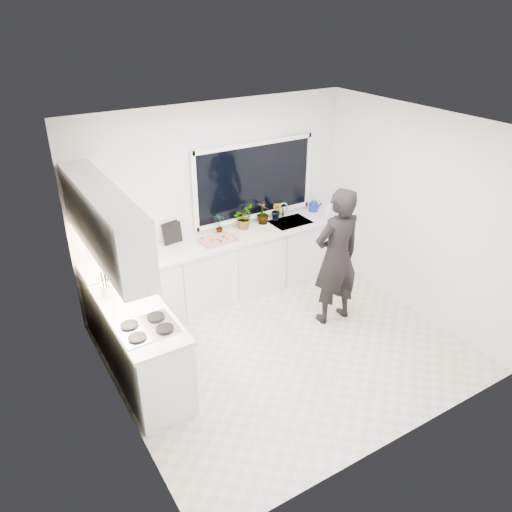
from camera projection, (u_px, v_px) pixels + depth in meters
floor at (285, 348)px, 6.16m from camera, size 4.00×3.50×0.02m
wall_back at (216, 201)px, 6.87m from camera, size 4.00×0.02×2.70m
wall_left at (109, 301)px, 4.60m from camera, size 0.02×3.50×2.70m
wall_right at (416, 214)px, 6.46m from camera, size 0.02×3.50×2.70m
ceiling at (293, 127)px, 4.90m from camera, size 4.00×3.50×0.02m
window at (254, 181)px, 7.02m from camera, size 1.80×0.02×1.00m
base_cabinets_back at (228, 268)px, 7.05m from camera, size 3.92×0.58×0.88m
base_cabinets_left at (142, 348)px, 5.45m from camera, size 0.58×1.60×0.88m
countertop_back at (228, 239)px, 6.83m from camera, size 3.94×0.62×0.04m
countertop_left at (137, 313)px, 5.23m from camera, size 0.62×1.60×0.04m
upper_cabinets at (104, 221)px, 5.01m from camera, size 0.34×2.10×0.70m
sink at (290, 225)px, 7.34m from camera, size 0.58×0.42×0.14m
faucet at (283, 210)px, 7.41m from camera, size 0.03×0.03×0.22m
stovetop at (147, 328)px, 4.94m from camera, size 0.56×0.48×0.03m
person at (336, 257)px, 6.31m from camera, size 0.68×0.46×1.84m
pizza_tray at (217, 240)px, 6.72m from camera, size 0.51×0.39×0.03m
pizza at (217, 239)px, 6.71m from camera, size 0.46×0.35×0.01m
watering_can at (313, 207)px, 7.65m from camera, size 0.15×0.15×0.13m
paper_towel_roll at (141, 246)px, 6.30m from camera, size 0.14×0.14×0.26m
knife_block at (113, 253)px, 6.18m from camera, size 0.13×0.11×0.22m
utensil_crock at (106, 290)px, 5.45m from camera, size 0.14×0.14×0.16m
picture_frame_large at (174, 233)px, 6.63m from camera, size 0.22×0.02×0.28m
picture_frame_small at (171, 233)px, 6.61m from camera, size 0.25×0.07×0.30m
herb_plants at (249, 216)px, 7.08m from camera, size 1.13×0.40×0.33m
soap_bottles at (330, 209)px, 7.42m from camera, size 0.22×0.14×0.29m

